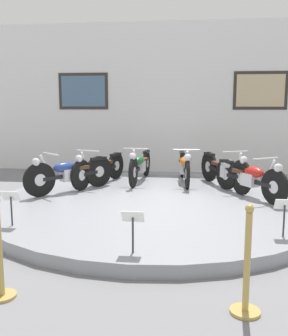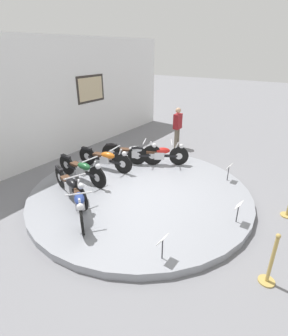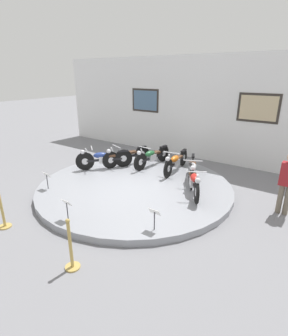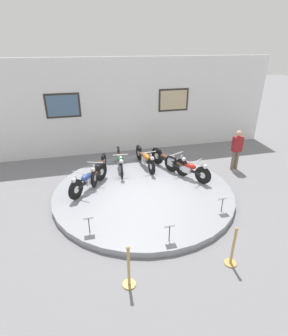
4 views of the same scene
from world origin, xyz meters
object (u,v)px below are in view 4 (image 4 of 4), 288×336
Objects in this scene: motorcycle_orange at (145,158)px; motorcycle_silver at (170,160)px; motorcycle_black at (99,168)px; stanchion_post_left_of_entry at (129,273)px; motorcycle_blue at (88,179)px; visitor_standing at (237,148)px; stanchion_post_right_of_entry at (232,252)px; motorcycle_green at (120,161)px; info_placard_front_right at (223,200)px; motorcycle_red at (188,168)px; info_placard_front_centre at (170,228)px; info_placard_front_left at (89,220)px.

motorcycle_silver is at bearing -28.29° from motorcycle_orange.
stanchion_post_left_of_entry is (0.15, -4.65, -0.21)m from motorcycle_black.
stanchion_post_left_of_entry reaches higher than motorcycle_orange.
motorcycle_blue is 0.98× the size of visitor_standing.
stanchion_post_right_of_entry is (-0.15, -4.66, -0.23)m from motorcycle_silver.
visitor_standing is (2.62, -0.25, 0.32)m from motorcycle_silver.
motorcycle_green is 3.86× the size of info_placard_front_right.
stanchion_post_left_of_entry is at bearing -126.70° from motorcycle_red.
info_placard_front_centre is at bearing -60.12° from motorcycle_blue.
info_placard_front_centre is 0.32× the size of visitor_standing.
motorcycle_red is 3.31× the size of info_placard_front_centre.
info_placard_front_centre is at bearing -109.39° from motorcycle_silver.
motorcycle_silver is 3.02m from info_placard_front_right.
stanchion_post_right_of_entry is (2.91, -3.90, -0.22)m from motorcycle_blue.
info_placard_front_left is (-0.54, -2.97, -0.01)m from motorcycle_black.
info_placard_front_left is at bearing -124.55° from motorcycle_orange.
stanchion_post_left_of_entry is at bearing -81.86° from motorcycle_blue.
info_placard_front_left is 0.50× the size of stanchion_post_left_of_entry.
info_placard_front_centre is (1.86, -0.80, 0.00)m from info_placard_front_left.
visitor_standing reaches higher than stanchion_post_left_of_entry.
info_placard_front_left is at bearing -100.24° from motorcycle_black.
motorcycle_silver is 3.62× the size of info_placard_front_centre.
motorcycle_silver is at bearing 0.09° from motorcycle_black.
info_placard_front_left is 0.32× the size of visitor_standing.
info_placard_front_right is (0.53, -2.97, -0.03)m from motorcycle_silver.
motorcycle_orange is (2.23, 1.21, -0.01)m from motorcycle_blue.
motorcycle_green is 5.15m from stanchion_post_left_of_entry.
motorcycle_green is 1.24× the size of visitor_standing.
stanchion_post_left_of_entry is at bearing -108.10° from motorcycle_orange.
visitor_standing reaches higher than motorcycle_orange.
motorcycle_blue is 0.83× the size of motorcycle_black.
motorcycle_black is at bearing 166.07° from motorcycle_red.
motorcycle_orange is at bearing 83.31° from info_placard_front_centre.
motorcycle_blue reaches higher than info_placard_front_left.
motorcycle_green is 1.17× the size of motorcycle_red.
visitor_standing is (4.44, -0.69, 0.34)m from motorcycle_green.
motorcycle_orange is at bearing 135.56° from motorcycle_red.
info_placard_front_centre is 1.48m from stanchion_post_right_of_entry.
info_placard_front_right is 3.48m from stanchion_post_left_of_entry.
stanchion_post_left_of_entry reaches higher than info_placard_front_right.
info_placard_front_left is 3.48m from stanchion_post_right_of_entry.
stanchion_post_left_of_entry is 2.35m from stanchion_post_right_of_entry.
motorcycle_green is 1.07× the size of motorcycle_silver.
motorcycle_red is at bearing -28.59° from motorcycle_green.
motorcycle_black is at bearing 91.86° from stanchion_post_left_of_entry.
motorcycle_orange is 1.23× the size of visitor_standing.
stanchion_post_right_of_entry is at bearing -122.18° from visitor_standing.
stanchion_post_left_of_entry is at bearing -139.27° from visitor_standing.
motorcycle_orange is at bearing 168.64° from visitor_standing.
motorcycle_orange is 1.05× the size of motorcycle_silver.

